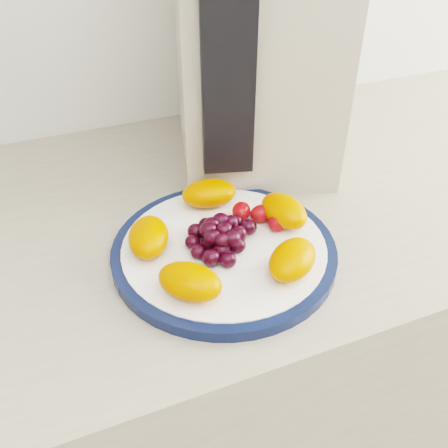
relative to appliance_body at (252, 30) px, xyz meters
name	(u,v)px	position (x,y,z in m)	size (l,w,h in m)	color
counter	(160,405)	(-0.23, -0.13, -0.65)	(3.50, 0.60, 0.90)	gray
cabinet_face	(161,413)	(-0.23, -0.13, -0.68)	(3.48, 0.58, 0.84)	#A07A5D
plate_rim	(224,251)	(-0.15, -0.25, -0.19)	(0.28, 0.28, 0.01)	#0C1739
plate_face	(224,250)	(-0.15, -0.25, -0.19)	(0.26, 0.26, 0.02)	white
appliance_body	(252,30)	(0.00, 0.00, 0.00)	(0.22, 0.31, 0.39)	#AAA390
appliance_panel	(228,66)	(-0.10, -0.14, 0.01)	(0.07, 0.02, 0.29)	black
fruit_plate	(227,232)	(-0.14, -0.25, -0.16)	(0.24, 0.24, 0.04)	#D95000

